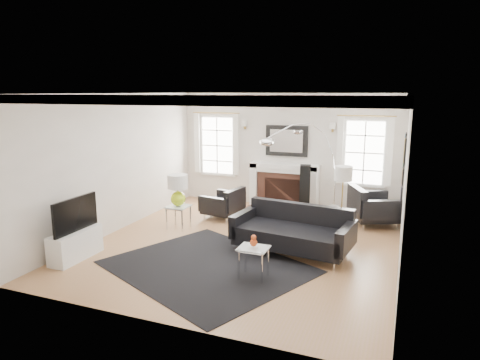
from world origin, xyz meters
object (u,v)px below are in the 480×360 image
at_px(armchair_left, 225,204).
at_px(arc_floor_lamp, 302,166).
at_px(fireplace, 284,186).
at_px(gourd_lamp, 178,188).
at_px(coffee_table, 307,212).
at_px(sofa, 294,232).
at_px(armchair_right, 372,208).

height_order(armchair_left, arc_floor_lamp, arc_floor_lamp).
xyz_separation_m(fireplace, gourd_lamp, (-1.62, -2.38, 0.33)).
relative_size(fireplace, arc_floor_lamp, 0.76).
relative_size(coffee_table, gourd_lamp, 1.55).
xyz_separation_m(sofa, armchair_right, (1.17, 2.16, 0.01)).
xyz_separation_m(sofa, coffee_table, (-0.01, 1.19, 0.05)).
xyz_separation_m(armchair_right, arc_floor_lamp, (-1.53, -0.05, 0.83)).
xyz_separation_m(fireplace, armchair_left, (-1.02, -1.32, -0.22)).
bearing_deg(armchair_right, sofa, -118.46).
height_order(fireplace, coffee_table, fireplace).
relative_size(armchair_right, arc_floor_lamp, 0.58).
bearing_deg(arc_floor_lamp, fireplace, 130.77).
relative_size(armchair_left, coffee_table, 0.95).
xyz_separation_m(armchair_right, gourd_lamp, (-3.76, -1.73, 0.49)).
relative_size(coffee_table, arc_floor_lamp, 0.46).
height_order(fireplace, arc_floor_lamp, arc_floor_lamp).
bearing_deg(sofa, armchair_left, 143.06).
relative_size(armchair_right, gourd_lamp, 1.96).
bearing_deg(fireplace, sofa, -71.08).
bearing_deg(coffee_table, fireplace, 120.26).
bearing_deg(fireplace, arc_floor_lamp, -49.23).
bearing_deg(armchair_right, arc_floor_lamp, -178.18).
distance_m(armchair_left, armchair_right, 3.23).
bearing_deg(coffee_table, gourd_lamp, -163.73).
bearing_deg(armchair_left, fireplace, 52.39).
height_order(armchair_left, coffee_table, armchair_left).
height_order(coffee_table, arc_floor_lamp, arc_floor_lamp).
height_order(fireplace, armchair_right, fireplace).
distance_m(sofa, gourd_lamp, 2.67).
distance_m(fireplace, armchair_left, 1.68).
bearing_deg(gourd_lamp, armchair_left, 60.39).
distance_m(armchair_right, gourd_lamp, 4.16).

